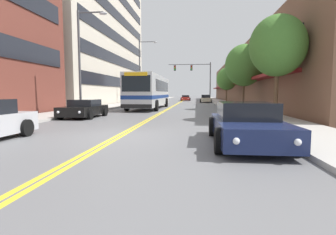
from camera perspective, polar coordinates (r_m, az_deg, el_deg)
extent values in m
plane|color=slate|center=(46.48, 2.69, 3.37)|extent=(240.00, 240.00, 0.00)
cube|color=#B2ADA5|center=(47.42, -5.81, 3.47)|extent=(3.02, 106.00, 0.14)
cube|color=#B2ADA5|center=(46.59, 11.35, 3.36)|extent=(3.02, 106.00, 0.14)
cube|color=yellow|center=(46.49, 2.57, 3.37)|extent=(0.14, 106.00, 0.01)
cube|color=yellow|center=(46.48, 2.82, 3.37)|extent=(0.14, 106.00, 0.01)
cube|color=black|center=(19.13, -31.99, 13.13)|extent=(0.08, 12.82, 1.40)
cube|color=beige|center=(44.32, -18.27, 17.63)|extent=(12.00, 31.27, 22.45)
cube|color=black|center=(41.21, -10.20, 7.50)|extent=(0.08, 28.77, 1.40)
cube|color=black|center=(41.46, -10.27, 11.93)|extent=(0.08, 28.77, 1.40)
cube|color=black|center=(41.95, -10.35, 16.29)|extent=(0.08, 28.77, 1.40)
cube|color=black|center=(42.69, -10.43, 20.52)|extent=(0.08, 28.77, 1.40)
cube|color=brown|center=(47.48, 18.44, 7.83)|extent=(8.00, 68.00, 7.77)
cube|color=maroon|center=(46.70, 12.90, 6.81)|extent=(1.10, 61.20, 0.24)
cube|color=black|center=(46.86, 13.58, 9.14)|extent=(0.08, 61.20, 1.40)
cube|color=silver|center=(27.23, -3.98, 5.82)|extent=(2.58, 12.45, 2.95)
cube|color=navy|center=(27.23, -3.98, 4.58)|extent=(2.60, 12.47, 0.32)
cube|color=black|center=(27.85, -3.76, 6.78)|extent=(2.61, 9.71, 1.06)
cube|color=black|center=(21.12, -7.00, 7.38)|extent=(2.32, 0.04, 1.30)
cube|color=yellow|center=(21.15, -7.03, 9.38)|extent=(1.86, 0.06, 0.28)
cube|color=black|center=(21.11, -6.96, 2.44)|extent=(2.53, 0.08, 0.32)
cylinder|color=black|center=(23.41, -8.98, 2.61)|extent=(0.30, 1.00, 1.00)
cylinder|color=black|center=(22.86, -2.57, 2.61)|extent=(0.30, 1.00, 1.00)
cylinder|color=black|center=(30.86, -5.26, 3.29)|extent=(0.30, 1.00, 1.00)
cylinder|color=black|center=(30.44, -0.38, 3.29)|extent=(0.30, 1.00, 1.00)
cylinder|color=black|center=(10.90, -28.46, -1.99)|extent=(0.22, 0.62, 0.62)
cube|color=red|center=(12.42, -32.27, -0.21)|extent=(0.18, 0.04, 0.10)
cube|color=red|center=(11.68, -27.39, -0.29)|extent=(0.18, 0.04, 0.10)
cube|color=black|center=(17.86, -17.81, 1.49)|extent=(1.82, 4.10, 0.57)
cube|color=black|center=(17.98, -17.65, 3.09)|extent=(1.57, 1.80, 0.42)
cylinder|color=black|center=(17.14, -22.38, 0.73)|extent=(0.22, 0.65, 0.65)
cylinder|color=black|center=(16.33, -16.61, 0.70)|extent=(0.22, 0.65, 0.65)
cylinder|color=black|center=(19.41, -18.80, 1.33)|extent=(0.22, 0.65, 0.65)
cylinder|color=black|center=(18.70, -13.60, 1.33)|extent=(0.22, 0.65, 0.65)
sphere|color=silver|center=(16.29, -22.82, 1.08)|extent=(0.16, 0.16, 0.16)
sphere|color=silver|center=(15.71, -18.74, 1.08)|extent=(0.16, 0.16, 0.16)
cube|color=red|center=(20.00, -17.14, 1.97)|extent=(0.18, 0.04, 0.10)
cube|color=red|center=(19.52, -13.60, 1.98)|extent=(0.18, 0.04, 0.10)
cube|color=#19234C|center=(8.48, 16.70, -2.34)|extent=(1.88, 4.67, 0.58)
cube|color=black|center=(8.61, 16.57, 1.47)|extent=(1.62, 2.06, 0.53)
cylinder|color=black|center=(6.95, 11.02, -4.98)|extent=(0.22, 0.69, 0.69)
cylinder|color=black|center=(7.36, 26.15, -4.85)|extent=(0.22, 0.69, 0.69)
cylinder|color=black|center=(9.80, 9.60, -1.97)|extent=(0.22, 0.69, 0.69)
cylinder|color=black|center=(10.10, 20.55, -2.02)|extent=(0.22, 0.69, 0.69)
sphere|color=silver|center=(6.07, 14.64, -5.00)|extent=(0.16, 0.16, 0.16)
sphere|color=silver|center=(6.39, 26.42, -4.86)|extent=(0.16, 0.16, 0.16)
cube|color=red|center=(10.69, 10.85, -0.51)|extent=(0.18, 0.04, 0.10)
cube|color=red|center=(10.89, 17.96, -0.57)|extent=(0.18, 0.04, 0.10)
cube|color=beige|center=(45.91, 8.20, 3.90)|extent=(1.71, 4.79, 0.63)
cube|color=black|center=(46.09, 8.21, 4.61)|extent=(1.47, 2.11, 0.50)
cylinder|color=black|center=(44.41, 7.14, 3.64)|extent=(0.22, 0.62, 0.62)
cylinder|color=black|center=(44.47, 9.40, 3.61)|extent=(0.22, 0.62, 0.62)
cylinder|color=black|center=(47.37, 7.08, 3.75)|extent=(0.22, 0.62, 0.62)
cylinder|color=black|center=(47.43, 9.20, 3.72)|extent=(0.22, 0.62, 0.62)
sphere|color=silver|center=(43.48, 7.53, 3.88)|extent=(0.16, 0.16, 0.16)
sphere|color=silver|center=(43.52, 9.11, 3.86)|extent=(0.16, 0.16, 0.16)
cube|color=red|center=(48.29, 7.37, 4.02)|extent=(0.18, 0.04, 0.10)
cube|color=red|center=(48.33, 8.84, 4.00)|extent=(0.18, 0.04, 0.10)
cube|color=maroon|center=(55.01, 3.87, 4.14)|extent=(1.71, 4.65, 0.58)
cube|color=black|center=(55.19, 3.88, 4.66)|extent=(1.47, 2.05, 0.41)
cylinder|color=black|center=(53.61, 2.87, 3.96)|extent=(0.22, 0.62, 0.62)
cylinder|color=black|center=(53.54, 4.74, 3.94)|extent=(0.22, 0.62, 0.62)
cylinder|color=black|center=(56.49, 3.04, 4.03)|extent=(0.22, 0.62, 0.62)
cylinder|color=black|center=(56.43, 4.82, 4.01)|extent=(0.22, 0.62, 0.62)
sphere|color=silver|center=(52.69, 3.12, 4.13)|extent=(0.16, 0.16, 0.16)
sphere|color=silver|center=(52.64, 4.42, 4.12)|extent=(0.16, 0.16, 0.16)
cube|color=red|center=(57.37, 3.35, 4.22)|extent=(0.18, 0.04, 0.10)
cube|color=red|center=(57.32, 4.58, 4.21)|extent=(0.18, 0.04, 0.10)
cylinder|color=#47474C|center=(46.65, 9.17, 7.58)|extent=(0.18, 0.18, 6.94)
cylinder|color=#47474C|center=(46.84, 4.68, 11.44)|extent=(7.29, 0.11, 0.11)
cube|color=black|center=(46.77, 5.13, 10.71)|extent=(0.34, 0.26, 0.92)
sphere|color=red|center=(46.63, 5.13, 11.07)|extent=(0.18, 0.18, 0.18)
sphere|color=yellow|center=(46.61, 5.12, 10.73)|extent=(0.18, 0.18, 0.18)
sphere|color=green|center=(46.58, 5.12, 10.39)|extent=(0.18, 0.18, 0.18)
cylinder|color=black|center=(46.82, 5.13, 11.36)|extent=(0.02, 0.02, 0.14)
cube|color=black|center=(46.91, 1.50, 10.71)|extent=(0.34, 0.26, 0.92)
sphere|color=red|center=(46.78, 1.49, 11.07)|extent=(0.18, 0.18, 0.18)
sphere|color=yellow|center=(46.75, 1.49, 10.73)|extent=(0.18, 0.18, 0.18)
sphere|color=green|center=(46.73, 1.49, 10.40)|extent=(0.18, 0.18, 0.18)
cylinder|color=black|center=(46.97, 1.50, 11.36)|extent=(0.02, 0.02, 0.14)
cylinder|color=#47474C|center=(19.59, -18.70, 10.98)|extent=(0.16, 0.16, 7.21)
cylinder|color=#47474C|center=(19.90, -16.51, 21.10)|extent=(1.79, 0.10, 0.10)
ellipsoid|color=#B2B2B7|center=(19.56, -13.90, 21.14)|extent=(0.56, 0.28, 0.20)
cylinder|color=#47474C|center=(38.25, -6.19, 9.64)|extent=(0.16, 0.16, 8.97)
cylinder|color=#47474C|center=(38.59, -4.52, 16.11)|extent=(2.31, 0.10, 0.10)
ellipsoid|color=#B2B2B7|center=(38.38, -2.75, 16.03)|extent=(0.56, 0.28, 0.20)
cylinder|color=brown|center=(15.99, 22.41, 4.70)|extent=(0.23, 0.23, 2.75)
ellipsoid|color=#42752D|center=(16.21, 22.75, 14.20)|extent=(3.07, 3.07, 3.38)
cylinder|color=brown|center=(25.77, 16.10, 4.73)|extent=(0.17, 0.17, 2.53)
ellipsoid|color=#42752D|center=(25.90, 16.26, 10.86)|extent=(3.54, 3.54, 3.89)
cylinder|color=brown|center=(36.77, 12.60, 4.67)|extent=(0.21, 0.21, 2.20)
ellipsoid|color=#42752D|center=(36.82, 12.67, 8.20)|extent=(2.75, 2.75, 3.03)
cylinder|color=#B7B7BC|center=(17.71, 16.35, 1.53)|extent=(0.22, 0.22, 0.66)
sphere|color=#B7B7BC|center=(17.69, 16.39, 2.78)|extent=(0.20, 0.20, 0.20)
cylinder|color=#B7B7BC|center=(17.68, 15.88, 1.78)|extent=(0.08, 0.10, 0.10)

